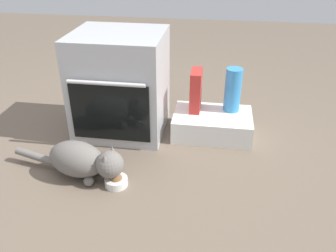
{
  "coord_description": "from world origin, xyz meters",
  "views": [
    {
      "loc": [
        0.54,
        -1.65,
        1.24
      ],
      "look_at": [
        0.28,
        0.09,
        0.25
      ],
      "focal_mm": 37.24,
      "sensor_mm": 36.0,
      "label": 1
    }
  ],
  "objects_px": {
    "food_bowl": "(116,181)",
    "cat": "(82,160)",
    "water_bottle": "(233,90)",
    "pantry_cabinet": "(212,124)",
    "oven": "(121,84)",
    "cereal_box": "(196,90)"
  },
  "relations": [
    {
      "from": "pantry_cabinet",
      "to": "water_bottle",
      "type": "distance_m",
      "value": 0.27
    },
    {
      "from": "oven",
      "to": "cat",
      "type": "height_order",
      "value": "oven"
    },
    {
      "from": "oven",
      "to": "pantry_cabinet",
      "type": "height_order",
      "value": "oven"
    },
    {
      "from": "food_bowl",
      "to": "cat",
      "type": "relative_size",
      "value": 0.18
    },
    {
      "from": "oven",
      "to": "cereal_box",
      "type": "distance_m",
      "value": 0.51
    },
    {
      "from": "pantry_cabinet",
      "to": "cat",
      "type": "height_order",
      "value": "cat"
    },
    {
      "from": "oven",
      "to": "food_bowl",
      "type": "bearing_deg",
      "value": -78.68
    },
    {
      "from": "food_bowl",
      "to": "water_bottle",
      "type": "distance_m",
      "value": 0.99
    },
    {
      "from": "food_bowl",
      "to": "cereal_box",
      "type": "bearing_deg",
      "value": 61.59
    },
    {
      "from": "oven",
      "to": "water_bottle",
      "type": "distance_m",
      "value": 0.75
    },
    {
      "from": "pantry_cabinet",
      "to": "cat",
      "type": "relative_size",
      "value": 0.75
    },
    {
      "from": "cat",
      "to": "water_bottle",
      "type": "distance_m",
      "value": 1.08
    },
    {
      "from": "cereal_box",
      "to": "water_bottle",
      "type": "xyz_separation_m",
      "value": [
        0.25,
        0.02,
        0.01
      ]
    },
    {
      "from": "oven",
      "to": "cat",
      "type": "bearing_deg",
      "value": -97.21
    },
    {
      "from": "pantry_cabinet",
      "to": "oven",
      "type": "bearing_deg",
      "value": -179.15
    },
    {
      "from": "water_bottle",
      "to": "food_bowl",
      "type": "bearing_deg",
      "value": -130.89
    },
    {
      "from": "oven",
      "to": "food_bowl",
      "type": "xyz_separation_m",
      "value": [
        0.13,
        -0.63,
        -0.31
      ]
    },
    {
      "from": "food_bowl",
      "to": "cat",
      "type": "distance_m",
      "value": 0.22
    },
    {
      "from": "pantry_cabinet",
      "to": "cereal_box",
      "type": "relative_size",
      "value": 1.88
    },
    {
      "from": "food_bowl",
      "to": "water_bottle",
      "type": "height_order",
      "value": "water_bottle"
    },
    {
      "from": "cereal_box",
      "to": "water_bottle",
      "type": "height_order",
      "value": "water_bottle"
    },
    {
      "from": "cat",
      "to": "food_bowl",
      "type": "bearing_deg",
      "value": 0.0
    }
  ]
}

